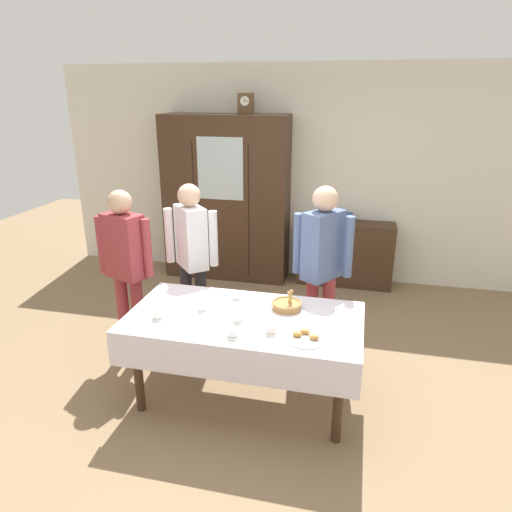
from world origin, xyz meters
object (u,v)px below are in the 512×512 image
(mantel_clock, at_px, (246,103))
(bread_basket, at_px, (287,305))
(person_near_right_end, at_px, (192,249))
(person_behind_table_left, at_px, (322,258))
(wall_cabinet, at_px, (226,199))
(tea_cup_near_right, at_px, (236,296))
(tea_cup_front_edge, at_px, (233,333))
(spoon_far_right, at_px, (162,303))
(dining_table, at_px, (243,330))
(pastry_plate, at_px, (305,337))
(spoon_mid_left, at_px, (315,316))
(tea_cup_center, at_px, (158,315))
(person_beside_shelf, at_px, (125,259))
(bookshelf_low, at_px, (345,254))
(spoon_back_edge, at_px, (348,331))
(book_stack, at_px, (347,218))
(tea_cup_mid_left, at_px, (238,318))
(tea_cup_mid_right, at_px, (202,307))
(tea_cup_near_left, at_px, (271,330))

(mantel_clock, xyz_separation_m, bread_basket, (0.92, -2.35, -1.45))
(person_near_right_end, bearing_deg, person_behind_table_left, -2.62)
(wall_cabinet, relative_size, person_behind_table_left, 1.30)
(wall_cabinet, bearing_deg, tea_cup_near_right, -71.49)
(tea_cup_near_right, bearing_deg, bread_basket, -11.31)
(tea_cup_front_edge, xyz_separation_m, person_behind_table_left, (0.51, 1.08, 0.22))
(spoon_far_right, bearing_deg, wall_cabinet, 94.43)
(dining_table, height_order, tea_cup_front_edge, tea_cup_front_edge)
(pastry_plate, bearing_deg, mantel_clock, 112.06)
(spoon_mid_left, height_order, person_near_right_end, person_near_right_end)
(tea_cup_center, distance_m, tea_cup_front_edge, 0.64)
(mantel_clock, bearing_deg, person_beside_shelf, -105.32)
(pastry_plate, distance_m, person_near_right_end, 1.63)
(bookshelf_low, bearing_deg, spoon_back_edge, -87.16)
(dining_table, relative_size, spoon_mid_left, 15.06)
(bookshelf_low, relative_size, book_stack, 5.35)
(spoon_far_right, bearing_deg, tea_cup_near_right, 21.25)
(tea_cup_mid_left, relative_size, tea_cup_mid_right, 1.00)
(wall_cabinet, height_order, tea_cup_mid_left, wall_cabinet)
(bookshelf_low, bearing_deg, pastry_plate, -93.01)
(bookshelf_low, relative_size, person_behind_table_left, 0.74)
(bread_basket, bearing_deg, mantel_clock, 111.45)
(tea_cup_mid_right, relative_size, bread_basket, 0.54)
(person_near_right_end, relative_size, person_beside_shelf, 1.00)
(spoon_mid_left, bearing_deg, bread_basket, 161.56)
(tea_cup_mid_right, bearing_deg, person_behind_table_left, 41.24)
(tea_cup_near_right, bearing_deg, tea_cup_center, -135.63)
(mantel_clock, height_order, bookshelf_low, mantel_clock)
(tea_cup_center, xyz_separation_m, pastry_plate, (1.12, -0.05, -0.02))
(dining_table, distance_m, tea_cup_mid_left, 0.14)
(person_near_right_end, bearing_deg, tea_cup_front_edge, -57.42)
(pastry_plate, bearing_deg, tea_cup_near_right, 140.81)
(tea_cup_near_left, distance_m, spoon_back_edge, 0.55)
(tea_cup_near_left, relative_size, tea_cup_near_right, 1.00)
(wall_cabinet, xyz_separation_m, book_stack, (1.55, 0.05, -0.18))
(book_stack, relative_size, pastry_plate, 0.80)
(mantel_clock, relative_size, spoon_back_edge, 2.02)
(dining_table, bearing_deg, person_near_right_end, 130.19)
(bookshelf_low, bearing_deg, person_near_right_end, -127.71)
(tea_cup_near_right, height_order, spoon_back_edge, tea_cup_near_right)
(tea_cup_mid_left, bearing_deg, tea_cup_center, -171.97)
(bread_basket, distance_m, person_near_right_end, 1.21)
(tea_cup_mid_left, bearing_deg, person_beside_shelf, 155.67)
(wall_cabinet, height_order, person_near_right_end, wall_cabinet)
(tea_cup_center, distance_m, spoon_mid_left, 1.19)
(tea_cup_mid_right, xyz_separation_m, person_behind_table_left, (0.85, 0.75, 0.22))
(tea_cup_near_left, distance_m, bread_basket, 0.41)
(dining_table, relative_size, spoon_back_edge, 15.06)
(wall_cabinet, distance_m, tea_cup_near_right, 2.41)
(tea_cup_near_left, relative_size, spoon_mid_left, 1.09)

